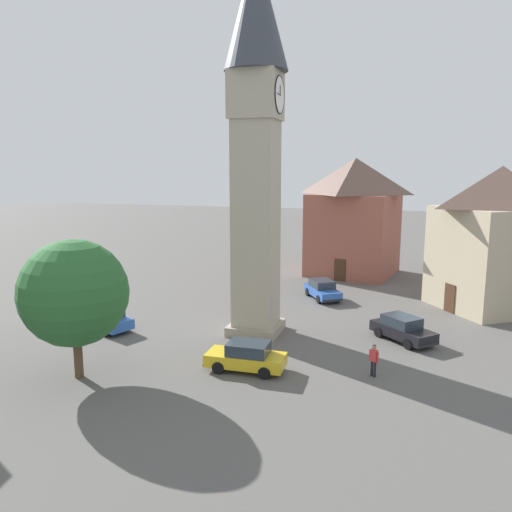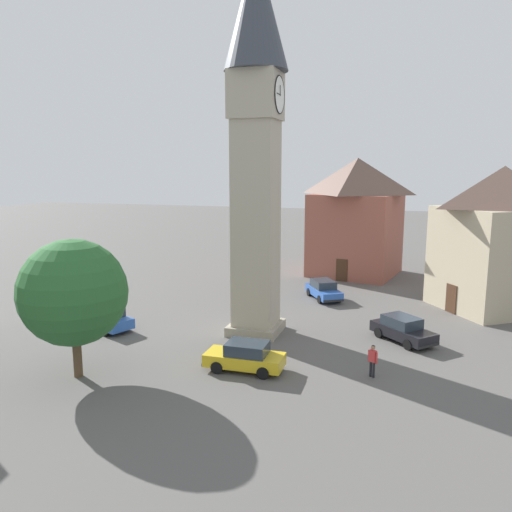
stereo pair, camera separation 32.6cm
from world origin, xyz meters
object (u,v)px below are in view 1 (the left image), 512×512
Objects in this scene: pedestrian at (374,358)px; car_red_corner at (105,318)px; car_silver_kerb at (322,289)px; tree at (74,293)px; car_white_side at (246,356)px; car_blue_kerb at (403,329)px; building_corner_back at (497,237)px; clock_tower at (256,113)px; building_shop_left at (354,216)px.

car_red_corner is at bearing -98.44° from pedestrian.
tree reaches higher than car_silver_kerb.
car_blue_kerb is at bearing 132.58° from car_white_side.
car_white_side is 2.46× the size of pedestrian.
building_corner_back reaches higher than car_silver_kerb.
car_silver_kerb is 1.06× the size of car_white_side.
building_corner_back is at bearing 117.51° from car_red_corner.
car_red_corner is at bearing -156.18° from tree.
building_corner_back reaches higher than tree.
car_red_corner is 28.61m from building_corner_back.
car_silver_kerb is 0.99× the size of car_red_corner.
pedestrian reaches higher than car_white_side.
clock_tower is 14.32m from car_white_side.
car_blue_kerb is 0.99× the size of car_white_side.
car_silver_kerb is at bearing 153.95° from tree.
car_blue_kerb is 12.46m from building_corner_back.
pedestrian is (14.52, 5.00, 0.25)m from car_silver_kerb.
car_blue_kerb is 6.14m from pedestrian.
building_corner_back is at bearing 139.81° from car_white_side.
tree is at bearing -26.05° from car_silver_kerb.
clock_tower is at bearing -55.43° from building_corner_back.
pedestrian reaches higher than car_silver_kerb.
car_red_corner is 0.63× the size of tree.
car_white_side is at bearing -40.19° from building_corner_back.
building_shop_left is at bearing 174.17° from car_white_side.
car_silver_kerb is at bearing 164.10° from clock_tower.
tree is (18.90, -9.24, 3.62)m from car_silver_kerb.
building_corner_back is (-9.62, 6.40, 4.64)m from car_blue_kerb.
clock_tower is 16.25m from car_red_corner.
clock_tower is 13.76× the size of pedestrian.
car_white_side is at bearing 71.30° from car_red_corner.
building_shop_left is at bearing -165.18° from car_blue_kerb.
car_white_side is 22.39m from building_corner_back.
building_corner_back reaches higher than car_white_side.
car_silver_kerb is 0.39× the size of building_shop_left.
car_blue_kerb is (-1.02, 9.05, -12.90)m from clock_tower.
building_shop_left is (-20.14, 3.99, -7.83)m from clock_tower.
tree is 29.72m from building_corner_back.
building_corner_back is (9.50, 11.46, -0.42)m from building_shop_left.
clock_tower reaches higher than pedestrian.
building_shop_left is at bearing -129.65° from building_corner_back.
building_shop_left reaches higher than pedestrian.
tree reaches higher than pedestrian.
car_silver_kerb is 11.80m from building_shop_left.
pedestrian is at bearing 57.25° from clock_tower.
car_silver_kerb is 0.62× the size of tree.
car_silver_kerb is 17.16m from car_red_corner.
car_white_side is (3.69, 10.90, 0.00)m from car_red_corner.
car_blue_kerb is 10.63m from car_silver_kerb.
car_white_side is at bearing -47.42° from car_blue_kerb.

